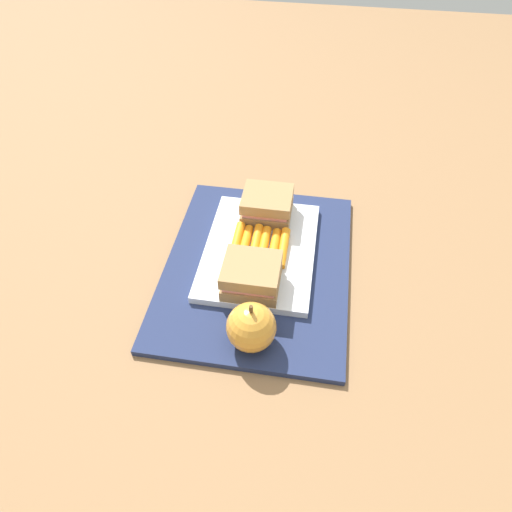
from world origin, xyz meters
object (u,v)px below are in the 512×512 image
sandwich_half_right (251,275)px  apple (251,327)px  sandwich_half_left (267,205)px  carrot_sticks_bundle (260,245)px  food_tray (260,250)px

sandwich_half_right → apple: size_ratio=1.04×
sandwich_half_left → carrot_sticks_bundle: (0.08, -0.00, -0.02)m
sandwich_half_right → apple: bearing=9.3°
food_tray → carrot_sticks_bundle: size_ratio=2.63×
food_tray → sandwich_half_right: bearing=0.0°
sandwich_half_right → carrot_sticks_bundle: size_ratio=0.91×
carrot_sticks_bundle → apple: apple is taller
sandwich_half_left → carrot_sticks_bundle: size_ratio=0.91×
food_tray → sandwich_half_left: 0.08m
food_tray → sandwich_half_left: bearing=180.0°
sandwich_half_left → carrot_sticks_bundle: sandwich_half_left is taller
carrot_sticks_bundle → sandwich_half_left: bearing=180.0°
food_tray → apple: size_ratio=3.00×
sandwich_half_left → sandwich_half_right: same height
food_tray → sandwich_half_left: (-0.08, 0.00, 0.03)m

